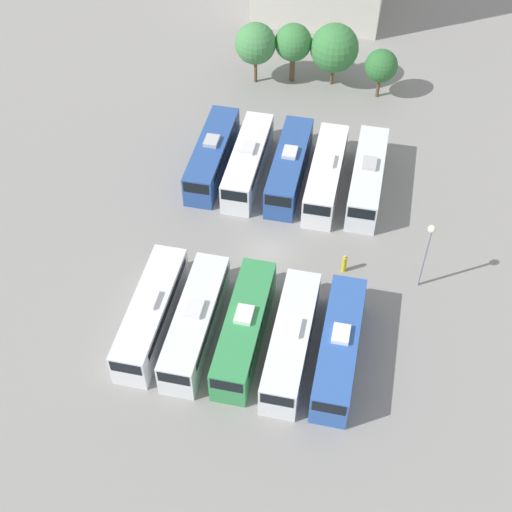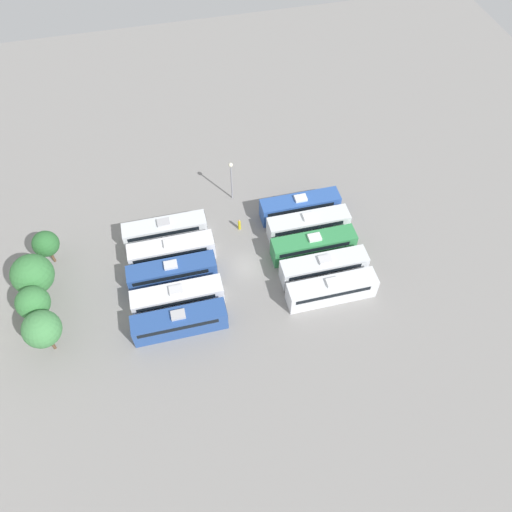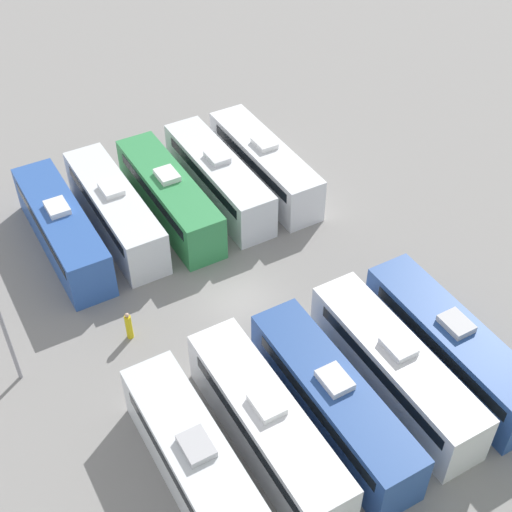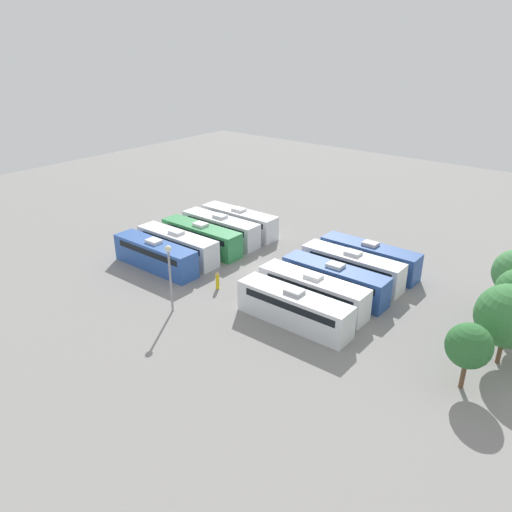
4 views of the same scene
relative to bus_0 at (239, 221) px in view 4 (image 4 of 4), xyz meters
The scene contains 15 objects.
ground_plane 11.41m from the bus_0, 52.57° to the left, with size 124.59×124.59×0.00m, color gray.
bus_0 is the anchor object (origin of this frame).
bus_1 3.40m from the bus_0, ahead, with size 2.58×10.84×3.36m.
bus_2 6.97m from the bus_0, ahead, with size 2.58×10.84×3.36m.
bus_3 10.46m from the bus_0, ahead, with size 2.58×10.84×3.36m.
bus_4 13.84m from the bus_0, ahead, with size 2.58×10.84×3.36m.
bus_5 18.30m from the bus_0, 90.27° to the left, with size 2.58×10.84×3.36m.
bus_6 18.35m from the bus_0, 79.77° to the left, with size 2.58×10.84×3.36m.
bus_7 19.48m from the bus_0, 69.02° to the left, with size 2.58×10.84×3.36m.
bus_8 20.57m from the bus_0, 59.99° to the left, with size 2.58×10.84×3.36m.
bus_9 22.87m from the bus_0, 52.60° to the left, with size 2.58×10.84×3.36m.
worker_person 15.66m from the bus_0, 32.43° to the left, with size 0.36×0.36×1.80m.
light_pole 20.93m from the bus_0, 23.12° to the left, with size 0.60×0.60×6.55m.
tree_2 35.06m from the bus_0, 75.72° to the left, with size 4.88×4.88×6.61m.
tree_3 35.39m from the bus_0, 67.54° to the left, with size 3.26×3.26×5.19m.
Camera 4 is at (38.77, 30.42, 23.35)m, focal length 35.00 mm.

